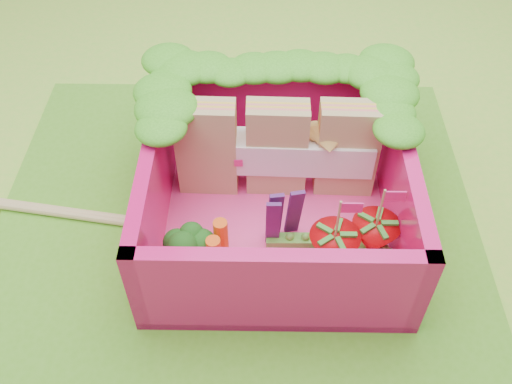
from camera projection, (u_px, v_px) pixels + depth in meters
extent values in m
plane|color=#89DB3D|center=(236.00, 237.00, 3.06)|extent=(14.00, 14.00, 0.00)
cube|color=#5BAD27|center=(236.00, 235.00, 3.05)|extent=(2.60, 2.60, 0.03)
cube|color=#FF4194|center=(276.00, 221.00, 3.07)|extent=(1.30, 1.30, 0.05)
cube|color=#E6136B|center=(276.00, 111.00, 3.30)|extent=(1.30, 0.07, 0.55)
cube|color=#E6136B|center=(278.00, 293.00, 2.47)|extent=(1.30, 0.07, 0.55)
cube|color=#E6136B|center=(156.00, 188.00, 2.89)|extent=(0.07, 1.30, 0.55)
cube|color=#E6136B|center=(399.00, 190.00, 2.88)|extent=(0.07, 1.30, 0.55)
ellipsoid|color=#39971B|center=(184.00, 66.00, 3.04)|extent=(0.30, 0.30, 0.11)
ellipsoid|color=#39971B|center=(207.00, 66.00, 3.03)|extent=(0.30, 0.30, 0.11)
ellipsoid|color=#39971B|center=(231.00, 66.00, 3.03)|extent=(0.30, 0.30, 0.11)
ellipsoid|color=#39971B|center=(254.00, 67.00, 3.03)|extent=(0.30, 0.30, 0.11)
ellipsoid|color=#39971B|center=(277.00, 67.00, 3.03)|extent=(0.30, 0.30, 0.11)
ellipsoid|color=#39971B|center=(301.00, 67.00, 3.03)|extent=(0.30, 0.30, 0.11)
ellipsoid|color=#39971B|center=(324.00, 67.00, 3.03)|extent=(0.30, 0.30, 0.11)
ellipsoid|color=#39971B|center=(348.00, 67.00, 3.03)|extent=(0.30, 0.30, 0.11)
ellipsoid|color=#39971B|center=(372.00, 68.00, 3.03)|extent=(0.30, 0.30, 0.11)
ellipsoid|color=#39971B|center=(157.00, 125.00, 2.71)|extent=(0.27, 0.27, 0.10)
ellipsoid|color=#39971B|center=(161.00, 106.00, 2.81)|extent=(0.27, 0.27, 0.10)
ellipsoid|color=#39971B|center=(164.00, 89.00, 2.90)|extent=(0.27, 0.27, 0.10)
ellipsoid|color=#39971B|center=(167.00, 72.00, 3.00)|extent=(0.27, 0.27, 0.10)
ellipsoid|color=#39971B|center=(171.00, 57.00, 3.09)|extent=(0.27, 0.27, 0.10)
ellipsoid|color=#39971B|center=(401.00, 127.00, 2.70)|extent=(0.27, 0.27, 0.10)
ellipsoid|color=#39971B|center=(396.00, 108.00, 2.79)|extent=(0.27, 0.27, 0.10)
ellipsoid|color=#39971B|center=(392.00, 91.00, 2.89)|extent=(0.27, 0.27, 0.10)
ellipsoid|color=#39971B|center=(388.00, 74.00, 2.98)|extent=(0.27, 0.27, 0.10)
ellipsoid|color=#39971B|center=(385.00, 59.00, 3.08)|extent=(0.27, 0.27, 0.10)
cube|color=tan|center=(207.00, 148.00, 3.01)|extent=(0.32, 0.16, 0.56)
cube|color=tan|center=(277.00, 148.00, 3.00)|extent=(0.32, 0.16, 0.56)
cube|color=tan|center=(347.00, 149.00, 3.00)|extent=(0.32, 0.16, 0.56)
cube|color=white|center=(277.00, 152.00, 3.02)|extent=(1.02, 0.20, 0.20)
cylinder|color=#67A750|center=(190.00, 261.00, 2.76)|extent=(0.12, 0.12, 0.15)
ellipsoid|color=#1C4D14|center=(188.00, 245.00, 2.66)|extent=(0.34, 0.34, 0.12)
cylinder|color=#FF5D15|center=(214.00, 258.00, 2.70)|extent=(0.07, 0.07, 0.27)
cylinder|color=#FF5D15|center=(221.00, 241.00, 2.76)|extent=(0.07, 0.07, 0.28)
cube|color=#431753|center=(273.00, 223.00, 2.77)|extent=(0.07, 0.02, 0.38)
cube|color=#431753|center=(275.00, 215.00, 2.81)|extent=(0.07, 0.03, 0.38)
cube|color=#431753|center=(294.00, 212.00, 2.82)|extent=(0.07, 0.03, 0.38)
cone|color=red|center=(333.00, 251.00, 2.74)|extent=(0.24, 0.24, 0.24)
cylinder|color=tan|center=(338.00, 219.00, 2.57)|extent=(0.01, 0.01, 0.24)
cube|color=#EF2783|center=(351.00, 208.00, 2.51)|extent=(0.10, 0.01, 0.06)
cone|color=red|center=(373.00, 239.00, 2.80)|extent=(0.23, 0.23, 0.23)
cylinder|color=tan|center=(381.00, 208.00, 2.62)|extent=(0.01, 0.01, 0.24)
cube|color=#EF2783|center=(395.00, 196.00, 2.56)|extent=(0.10, 0.01, 0.06)
cube|color=#61C13C|center=(372.00, 226.00, 2.98)|extent=(0.31, 0.22, 0.05)
cube|color=#61C13C|center=(376.00, 253.00, 2.86)|extent=(0.32, 0.18, 0.05)
cube|color=#61C13C|center=(312.00, 267.00, 2.80)|extent=(0.25, 0.30, 0.05)
cube|color=#61C13C|center=(297.00, 241.00, 2.91)|extent=(0.32, 0.07, 0.05)
cube|color=#DAAE78|center=(62.00, 214.00, 3.10)|extent=(2.17, 0.39, 0.04)
cube|color=#DAAE78|center=(73.00, 212.00, 3.11)|extent=(2.17, 0.39, 0.04)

